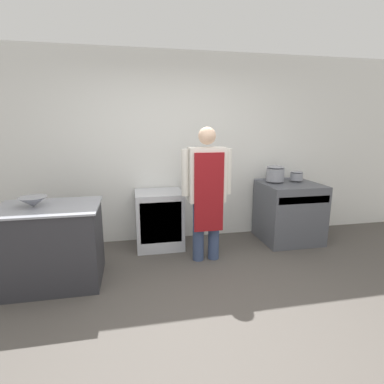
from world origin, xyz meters
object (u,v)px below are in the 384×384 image
(person_cook, at_px, (207,187))
(sauce_pot, at_px, (297,176))
(stove, at_px, (289,212))
(mixing_bowl, at_px, (33,202))
(fridge_unit, at_px, (159,219))
(stock_pot, at_px, (275,173))

(person_cook, height_order, sauce_pot, person_cook)
(stove, relative_size, mixing_bowl, 3.12)
(stove, height_order, fridge_unit, stove)
(mixing_bowl, bearing_deg, stock_pot, 13.96)
(sauce_pot, bearing_deg, person_cook, -160.04)
(fridge_unit, relative_size, sauce_pot, 4.37)
(person_cook, bearing_deg, sauce_pot, 19.96)
(fridge_unit, bearing_deg, sauce_pot, 0.25)
(fridge_unit, height_order, mixing_bowl, mixing_bowl)
(stove, height_order, stock_pot, stock_pot)
(stove, distance_m, fridge_unit, 1.91)
(sauce_pot, bearing_deg, stock_pot, -180.00)
(fridge_unit, xyz_separation_m, person_cook, (0.54, -0.55, 0.55))
(stock_pot, bearing_deg, person_cook, -154.84)
(person_cook, xyz_separation_m, sauce_pot, (1.53, 0.56, 0.00))
(sauce_pot, bearing_deg, stove, -140.19)
(mixing_bowl, distance_m, stock_pot, 3.18)
(person_cook, bearing_deg, fridge_unit, 134.80)
(stove, xyz_separation_m, mixing_bowl, (-3.27, -0.63, 0.48))
(fridge_unit, bearing_deg, mixing_bowl, -150.92)
(fridge_unit, height_order, sauce_pot, sauce_pot)
(person_cook, height_order, stock_pot, person_cook)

